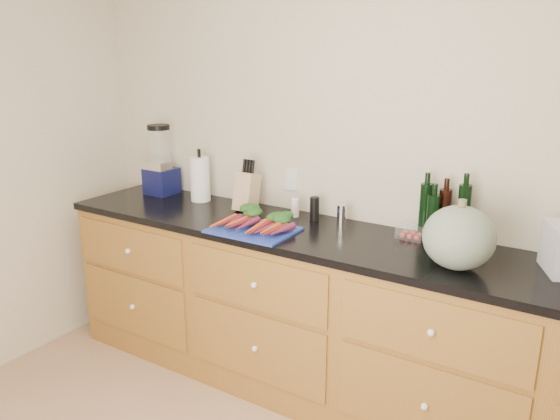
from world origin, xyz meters
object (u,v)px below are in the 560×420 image
Objects in this scene: blender_appliance at (160,164)px; paper_towel at (200,179)px; knife_block at (247,192)px; squash at (459,238)px; carrots at (258,223)px; tomato_box at (412,232)px; cutting_board at (253,230)px.

blender_appliance is 1.64× the size of paper_towel.
blender_appliance is at bearing 178.57° from knife_block.
carrots is at bearing -178.85° from squash.
carrots is 0.89× the size of blender_appliance.
knife_block is at bearing -178.27° from tomato_box.
squash is 1.38× the size of knife_block.
knife_block is at bearing 134.31° from carrots.
carrots reaches higher than cutting_board.
paper_towel is at bearing 171.10° from squash.
carrots is 2.96× the size of tomato_box.
squash is 1.12× the size of paper_towel.
blender_appliance reaches higher than tomato_box.
cutting_board is 1.56× the size of paper_towel.
knife_block is (-0.26, 0.30, 0.11)m from cutting_board.
tomato_box is (0.99, 0.03, -0.08)m from knife_block.
carrots is 1.01m from blender_appliance.
carrots is 0.79m from tomato_box.
paper_towel is (-0.63, 0.28, 0.10)m from carrots.
cutting_board is 1.93× the size of knife_block.
squash is 1.31m from knife_block.
carrots is 1.45× the size of paper_towel.
blender_appliance reaches higher than knife_block.
cutting_board is at bearing -27.05° from paper_towel.
squash is at bearing -8.90° from paper_towel.
knife_block reaches higher than cutting_board.
knife_block reaches higher than carrots.
blender_appliance is at bearing -179.58° from tomato_box.
squash is 0.68× the size of blender_appliance.
blender_appliance is at bearing 163.75° from carrots.
squash reaches higher than tomato_box.
carrots is at bearing 90.00° from cutting_board.
tomato_box is at bearing 0.42° from blender_appliance.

